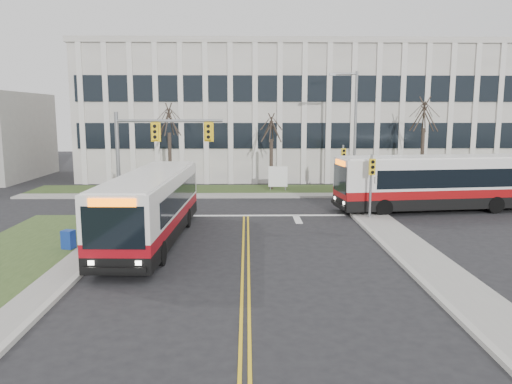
% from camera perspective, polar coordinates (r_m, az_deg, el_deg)
% --- Properties ---
extents(ground, '(120.00, 120.00, 0.00)m').
position_cam_1_polar(ground, '(22.18, -1.19, -7.03)').
color(ground, black).
rests_on(ground, ground).
extents(sidewalk_west, '(1.20, 26.00, 0.14)m').
position_cam_1_polar(sidewalk_west, '(18.78, -23.50, -10.58)').
color(sidewalk_west, '#9E9B93').
rests_on(sidewalk_west, ground).
extents(sidewalk_east, '(2.00, 26.00, 0.14)m').
position_cam_1_polar(sidewalk_east, '(18.92, 22.54, -10.37)').
color(sidewalk_east, '#9E9B93').
rests_on(sidewalk_east, ground).
extents(sidewalk_cross, '(44.00, 1.60, 0.14)m').
position_cam_1_polar(sidewalk_cross, '(37.34, 6.56, -0.39)').
color(sidewalk_cross, '#9E9B93').
rests_on(sidewalk_cross, ground).
extents(building_lawn, '(44.00, 5.00, 0.12)m').
position_cam_1_polar(building_lawn, '(40.08, 6.03, 0.25)').
color(building_lawn, '#34491F').
rests_on(building_lawn, ground).
extents(office_building, '(40.00, 16.00, 12.00)m').
position_cam_1_polar(office_building, '(51.55, 4.50, 8.84)').
color(office_building, silver).
rests_on(office_building, ground).
extents(mast_arm_signal, '(6.11, 0.38, 6.20)m').
position_cam_1_polar(mast_arm_signal, '(29.10, -12.36, 5.12)').
color(mast_arm_signal, slate).
rests_on(mast_arm_signal, ground).
extents(signal_pole_near, '(0.34, 0.39, 3.80)m').
position_cam_1_polar(signal_pole_near, '(29.33, 13.05, 1.67)').
color(signal_pole_near, slate).
rests_on(signal_pole_near, ground).
extents(signal_pole_far, '(0.34, 0.39, 3.80)m').
position_cam_1_polar(signal_pole_far, '(37.58, 9.92, 3.34)').
color(signal_pole_far, slate).
rests_on(signal_pole_far, ground).
extents(streetlight, '(2.15, 0.25, 9.20)m').
position_cam_1_polar(streetlight, '(38.36, 11.03, 7.45)').
color(streetlight, slate).
rests_on(streetlight, ground).
extents(directory_sign, '(1.50, 0.12, 2.00)m').
position_cam_1_polar(directory_sign, '(39.20, 2.52, 1.73)').
color(directory_sign, slate).
rests_on(directory_sign, ground).
extents(tree_left, '(1.80, 1.80, 7.70)m').
position_cam_1_polar(tree_left, '(39.78, -9.92, 7.99)').
color(tree_left, '#42352B').
rests_on(tree_left, ground).
extents(tree_mid, '(1.80, 1.80, 6.82)m').
position_cam_1_polar(tree_mid, '(39.58, 1.77, 7.20)').
color(tree_mid, '#42352B').
rests_on(tree_mid, ground).
extents(tree_right, '(1.80, 1.80, 8.25)m').
position_cam_1_polar(tree_right, '(41.71, 18.67, 8.24)').
color(tree_right, '#42352B').
rests_on(tree_right, ground).
extents(bus_main, '(3.06, 12.23, 3.24)m').
position_cam_1_polar(bus_main, '(24.37, -11.83, -1.84)').
color(bus_main, silver).
rests_on(bus_main, ground).
extents(bus_cross, '(13.00, 4.31, 3.40)m').
position_cam_1_polar(bus_cross, '(33.37, 20.07, 0.83)').
color(bus_cross, silver).
rests_on(bus_cross, ground).
extents(newspaper_box_blue, '(0.60, 0.57, 0.95)m').
position_cam_1_polar(newspaper_box_blue, '(23.96, -20.64, -5.23)').
color(newspaper_box_blue, navy).
rests_on(newspaper_box_blue, ground).
extents(newspaper_box_red, '(0.61, 0.57, 0.95)m').
position_cam_1_polar(newspaper_box_red, '(22.81, -18.63, -5.82)').
color(newspaper_box_red, maroon).
rests_on(newspaper_box_red, ground).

